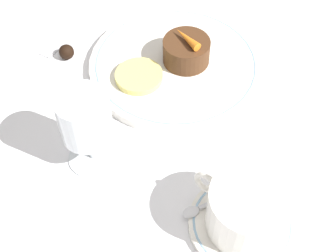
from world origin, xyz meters
TOP-DOWN VIEW (x-y plane):
  - ground_plane at (0.00, 0.00)m, footprint 3.00×3.00m
  - dinner_plate at (-0.01, -0.05)m, footprint 0.27×0.27m
  - saucer at (-0.23, 0.12)m, footprint 0.13×0.13m
  - coffee_cup at (-0.23, 0.12)m, footprint 0.12×0.10m
  - spoon at (-0.19, 0.12)m, footprint 0.06×0.10m
  - wine_glass at (-0.02, 0.16)m, footprint 0.07×0.07m
  - fork at (0.19, -0.01)m, footprint 0.04×0.17m
  - dessert_cake at (-0.02, -0.06)m, footprint 0.07×0.07m
  - carrot_garnish at (-0.02, -0.06)m, footprint 0.05×0.03m
  - pineapple_slice at (0.01, 0.01)m, footprint 0.07×0.07m
  - chocolate_truffle at (0.15, 0.03)m, footprint 0.02×0.02m

SIDE VIEW (x-z plane):
  - ground_plane at x=0.00m, z-range 0.00..0.00m
  - fork at x=0.19m, z-range 0.00..0.01m
  - saucer at x=-0.23m, z-range 0.00..0.01m
  - dinner_plate at x=-0.01m, z-range 0.00..0.02m
  - spoon at x=-0.19m, z-range 0.01..0.01m
  - chocolate_truffle at x=0.15m, z-range 0.00..0.02m
  - pineapple_slice at x=0.01m, z-range 0.01..0.02m
  - dessert_cake at x=-0.02m, z-range 0.01..0.05m
  - coffee_cup at x=-0.23m, z-range 0.01..0.08m
  - carrot_garnish at x=-0.02m, z-range 0.05..0.07m
  - wine_glass at x=-0.02m, z-range 0.02..0.14m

